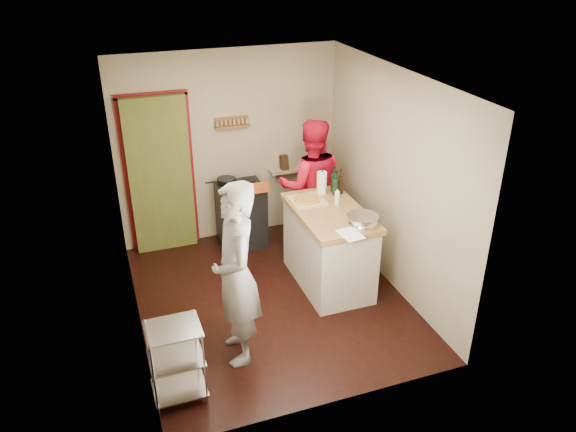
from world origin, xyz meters
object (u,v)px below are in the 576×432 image
at_px(wire_shelving, 176,359).
at_px(person_red, 311,186).
at_px(stove, 241,214).
at_px(island, 329,246).
at_px(person_stripe, 236,275).

distance_m(wire_shelving, person_red, 3.14).
relative_size(stove, island, 0.71).
height_order(stove, wire_shelving, stove).
bearing_deg(person_stripe, person_red, 144.47).
bearing_deg(wire_shelving, island, 32.32).
distance_m(island, person_red, 1.00).
bearing_deg(wire_shelving, person_red, 45.43).
xyz_separation_m(island, person_red, (0.12, 0.91, 0.39)).
bearing_deg(person_red, person_stripe, 64.77).
bearing_deg(island, stove, 118.79).
distance_m(wire_shelving, person_stripe, 0.94).
relative_size(stove, person_red, 0.56).
relative_size(island, person_red, 0.79).
height_order(stove, person_red, person_red).
relative_size(stove, person_stripe, 0.53).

